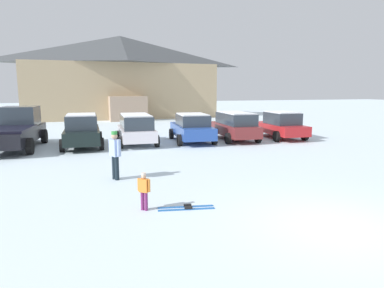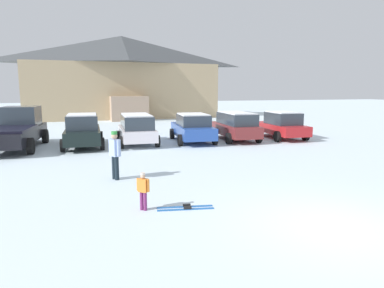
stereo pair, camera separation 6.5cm
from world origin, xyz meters
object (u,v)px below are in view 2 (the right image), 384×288
object	(u,v)px
parked_maroon_van	(236,125)
parked_black_sedan	(83,131)
parked_white_suv	(137,128)
parked_blue_hatchback	(193,128)
skier_adult_in_blue_parka	(115,152)
pair_of_skis	(186,208)
pickup_truck	(17,129)
parked_red_sedan	(282,125)
skier_child_in_orange_jacket	(143,189)
ski_lodge	(122,77)

from	to	relation	value
parked_maroon_van	parked_black_sedan	bearing A→B (deg)	178.30
parked_white_suv	parked_blue_hatchback	world-z (taller)	parked_white_suv
parked_maroon_van	skier_adult_in_blue_parka	world-z (taller)	parked_maroon_van
pair_of_skis	pickup_truck	bearing A→B (deg)	116.75
parked_red_sedan	parked_blue_hatchback	bearing A→B (deg)	176.56
parked_white_suv	skier_adult_in_blue_parka	xyz separation A→B (m)	(-1.83, -7.50, 0.03)
parked_red_sedan	pickup_truck	size ratio (longest dim) A/B	0.71
parked_black_sedan	skier_adult_in_blue_parka	xyz separation A→B (m)	(1.07, -7.43, 0.06)
parked_red_sedan	pickup_truck	bearing A→B (deg)	176.27
parked_black_sedan	skier_adult_in_blue_parka	size ratio (longest dim) A/B	2.70
parked_maroon_van	pair_of_skis	size ratio (longest dim) A/B	2.89
parked_white_suv	skier_child_in_orange_jacket	distance (m)	10.91
skier_child_in_orange_jacket	parked_black_sedan	bearing A→B (deg)	97.87
pickup_truck	skier_child_in_orange_jacket	bearing A→B (deg)	-67.28
parked_white_suv	parked_maroon_van	distance (m)	5.97
skier_child_in_orange_jacket	pair_of_skis	bearing A→B (deg)	-10.80
skier_child_in_orange_jacket	parked_blue_hatchback	bearing A→B (deg)	66.35
ski_lodge	parked_red_sedan	size ratio (longest dim) A/B	4.69
parked_maroon_van	pair_of_skis	bearing A→B (deg)	-120.53
parked_black_sedan	parked_red_sedan	distance (m)	11.96
parked_black_sedan	pickup_truck	xyz separation A→B (m)	(-3.27, 0.61, 0.11)
parked_black_sedan	parked_white_suv	bearing A→B (deg)	1.23
parked_maroon_van	pair_of_skis	distance (m)	12.45
ski_lodge	parked_white_suv	size ratio (longest dim) A/B	4.76
parked_white_suv	skier_adult_in_blue_parka	world-z (taller)	parked_white_suv
parked_white_suv	parked_blue_hatchback	bearing A→B (deg)	-1.71
parked_red_sedan	skier_child_in_orange_jacket	world-z (taller)	parked_red_sedan
parked_blue_hatchback	ski_lodge	bearing A→B (deg)	95.58
parked_white_suv	skier_adult_in_blue_parka	size ratio (longest dim) A/B	2.56
parked_black_sedan	pair_of_skis	distance (m)	11.29
parked_black_sedan	parked_blue_hatchback	xyz separation A→B (m)	(6.18, -0.04, -0.04)
parked_maroon_van	skier_adult_in_blue_parka	distance (m)	10.59
parked_black_sedan	ski_lodge	bearing A→B (deg)	77.68
parked_blue_hatchback	parked_maroon_van	size ratio (longest dim) A/B	1.09
parked_blue_hatchback	pair_of_skis	bearing A→B (deg)	-108.35
skier_child_in_orange_jacket	parked_white_suv	bearing A→B (deg)	82.55
parked_white_suv	pickup_truck	bearing A→B (deg)	174.93
parked_black_sedan	parked_red_sedan	size ratio (longest dim) A/B	1.04
parked_white_suv	parked_red_sedan	xyz separation A→B (m)	(9.05, -0.44, -0.06)
parked_maroon_van	parked_red_sedan	size ratio (longest dim) A/B	1.00
ski_lodge	parked_blue_hatchback	distance (m)	20.00
skier_child_in_orange_jacket	pair_of_skis	size ratio (longest dim) A/B	0.66
skier_adult_in_blue_parka	pair_of_skis	world-z (taller)	skier_adult_in_blue_parka
skier_adult_in_blue_parka	parked_maroon_van	bearing A→B (deg)	42.61
skier_adult_in_blue_parka	skier_child_in_orange_jacket	bearing A→B (deg)	-82.88
parked_blue_hatchback	pickup_truck	bearing A→B (deg)	176.09
ski_lodge	parked_maroon_van	bearing A→B (deg)	-76.93
parked_black_sedan	parked_blue_hatchback	bearing A→B (deg)	-0.33
parked_black_sedan	parked_red_sedan	xyz separation A→B (m)	(11.96, -0.38, -0.04)
parked_blue_hatchback	parked_maroon_van	xyz separation A→B (m)	(2.69, -0.23, 0.08)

